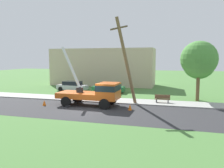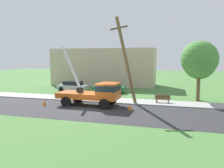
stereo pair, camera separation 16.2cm
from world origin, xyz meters
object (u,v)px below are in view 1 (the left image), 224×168
at_px(traffic_cone_behind, 44,103).
at_px(park_bench, 162,99).
at_px(traffic_cone_ahead, 130,107).
at_px(roadside_tree_far, 199,63).
at_px(leaning_utility_pole, 126,60).
at_px(roadside_tree_near, 199,59).
at_px(parked_sedan_silver, 72,86).
at_px(utility_truck, 96,92).
at_px(parked_sedan_green, 109,87).

relative_size(traffic_cone_behind, park_bench, 0.35).
bearing_deg(traffic_cone_behind, traffic_cone_ahead, 2.28).
distance_m(traffic_cone_behind, roadside_tree_far, 17.31).
bearing_deg(park_bench, leaning_utility_pole, -155.93).
distance_m(traffic_cone_ahead, roadside_tree_near, 10.04).
bearing_deg(parked_sedan_silver, leaning_utility_pole, -37.77).
height_order(traffic_cone_behind, parked_sedan_silver, parked_sedan_silver).
distance_m(leaning_utility_pole, traffic_cone_ahead, 4.97).
bearing_deg(roadside_tree_far, roadside_tree_near, -97.61).
height_order(utility_truck, parked_sedan_silver, utility_truck).
xyz_separation_m(traffic_cone_ahead, roadside_tree_near, (6.39, 6.41, 4.35)).
xyz_separation_m(traffic_cone_behind, roadside_tree_near, (15.07, 6.76, 4.35)).
xyz_separation_m(roadside_tree_near, roadside_tree_far, (0.09, 0.64, -0.45)).
distance_m(parked_sedan_silver, park_bench, 14.35).
bearing_deg(roadside_tree_far, parked_sedan_silver, 170.81).
height_order(traffic_cone_ahead, roadside_tree_far, roadside_tree_far).
bearing_deg(utility_truck, parked_sedan_green, 98.35).
bearing_deg(leaning_utility_pole, traffic_cone_behind, -160.51).
relative_size(traffic_cone_behind, parked_sedan_silver, 0.12).
bearing_deg(traffic_cone_ahead, roadside_tree_far, 47.45).
xyz_separation_m(traffic_cone_behind, roadside_tree_far, (15.16, 7.40, 3.90)).
relative_size(leaning_utility_pole, traffic_cone_ahead, 15.76).
height_order(park_bench, roadside_tree_far, roadside_tree_far).
relative_size(leaning_utility_pole, roadside_tree_far, 1.47).
height_order(traffic_cone_behind, roadside_tree_far, roadside_tree_far).
xyz_separation_m(parked_sedan_silver, roadside_tree_near, (16.83, -3.38, 3.92)).
bearing_deg(roadside_tree_far, traffic_cone_behind, -153.98).
xyz_separation_m(traffic_cone_ahead, park_bench, (2.69, 4.01, 0.18)).
xyz_separation_m(leaning_utility_pole, parked_sedan_green, (-3.96, 7.25, -3.82)).
bearing_deg(traffic_cone_behind, parked_sedan_silver, 99.86).
bearing_deg(leaning_utility_pole, park_bench, 24.07).
height_order(parked_sedan_green, roadside_tree_near, roadside_tree_near).
relative_size(traffic_cone_behind, parked_sedan_green, 0.13).
bearing_deg(traffic_cone_ahead, roadside_tree_near, 45.12).
relative_size(utility_truck, roadside_tree_far, 1.13).
bearing_deg(roadside_tree_near, roadside_tree_far, 82.39).
distance_m(roadside_tree_near, roadside_tree_far, 0.78).
bearing_deg(traffic_cone_behind, utility_truck, 13.84).
xyz_separation_m(utility_truck, roadside_tree_near, (9.98, 5.51, 3.22)).
distance_m(parked_sedan_green, roadside_tree_far, 12.15).
distance_m(traffic_cone_ahead, traffic_cone_behind, 8.69).
xyz_separation_m(parked_sedan_silver, park_bench, (13.14, -5.77, -0.25)).
bearing_deg(parked_sedan_green, roadside_tree_near, -16.05).
bearing_deg(leaning_utility_pole, roadside_tree_far, 32.18).
relative_size(leaning_utility_pole, park_bench, 5.52).
relative_size(traffic_cone_ahead, parked_sedan_silver, 0.12).
bearing_deg(utility_truck, park_bench, 26.31).
bearing_deg(park_bench, roadside_tree_far, 38.77).
bearing_deg(traffic_cone_ahead, parked_sedan_silver, 136.86).
xyz_separation_m(leaning_utility_pole, traffic_cone_ahead, (0.91, -2.40, -4.25)).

